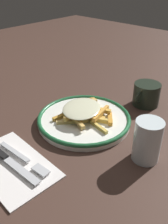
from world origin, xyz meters
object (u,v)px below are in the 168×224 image
object	(u,v)px
water_glass	(147,141)
coffee_mug	(146,94)
knife	(6,158)
fries_heap	(84,111)
napkin	(11,164)
fork	(23,158)
plate	(84,119)

from	to	relation	value
water_glass	coffee_mug	bearing A→B (deg)	-149.56
knife	fries_heap	bearing A→B (deg)	176.03
napkin	coffee_mug	world-z (taller)	coffee_mug
fork	coffee_mug	bearing A→B (deg)	171.18
napkin	fork	world-z (taller)	fork
fries_heap	water_glass	size ratio (longest dim) A/B	1.76
fries_heap	water_glass	world-z (taller)	water_glass
napkin	fork	bearing A→B (deg)	156.91
plate	knife	xyz separation A→B (m)	(0.26, -0.02, -0.00)
plate	napkin	bearing A→B (deg)	-1.01
plate	coffee_mug	bearing A→B (deg)	160.96
plate	knife	world-z (taller)	plate
knife	coffee_mug	size ratio (longest dim) A/B	1.83
fork	coffee_mug	world-z (taller)	coffee_mug
water_glass	fries_heap	bearing A→B (deg)	-95.79
napkin	fork	size ratio (longest dim) A/B	1.34
fries_heap	coffee_mug	distance (m)	0.24
fork	knife	size ratio (longest dim) A/B	0.84
napkin	fork	xyz separation A→B (m)	(-0.03, 0.01, 0.01)
fries_heap	coffee_mug	xyz separation A→B (m)	(-0.22, 0.08, 0.00)
fries_heap	fork	world-z (taller)	fries_heap
knife	water_glass	distance (m)	0.35
knife	coffee_mug	world-z (taller)	coffee_mug
plate	fries_heap	distance (m)	0.03
knife	plate	bearing A→B (deg)	174.83
water_glass	fork	bearing A→B (deg)	-45.10
napkin	fork	distance (m)	0.03
water_glass	knife	bearing A→B (deg)	-45.34
plate	napkin	distance (m)	0.26
fork	coffee_mug	size ratio (longest dim) A/B	1.54
fries_heap	knife	world-z (taller)	fries_heap
water_glass	napkin	bearing A→B (deg)	-43.09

